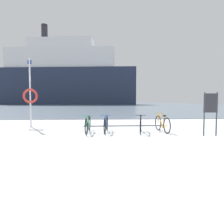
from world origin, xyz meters
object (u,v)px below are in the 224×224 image
bicycle_2 (141,124)px  ferry_ship (65,78)px  bicycle_0 (88,124)px  bicycle_1 (106,124)px  rescue_post (30,94)px  bicycle_3 (162,124)px  info_sign (211,107)px

bicycle_2 → ferry_ship: (-13.97, 62.05, 8.96)m
bicycle_0 → bicycle_1: bicycle_1 is taller
rescue_post → ferry_ship: ferry_ship is taller
bicycle_3 → ferry_ship: bearing=103.6°
bicycle_2 → info_sign: (2.56, -1.02, 0.79)m
bicycle_1 → info_sign: (4.07, -1.21, 0.79)m
bicycle_2 → info_sign: info_sign is taller
rescue_post → bicycle_3: bearing=-17.9°
bicycle_2 → info_sign: size_ratio=0.95×
bicycle_0 → bicycle_3: bicycle_3 is taller
bicycle_3 → bicycle_2: bearing=-175.0°
bicycle_1 → ferry_ship: size_ratio=0.03×
bicycle_2 → rescue_post: bearing=158.3°
bicycle_1 → bicycle_2: 1.53m
bicycle_0 → rescue_post: size_ratio=0.47×
bicycle_0 → bicycle_1: size_ratio=1.01×
rescue_post → ferry_ship: bearing=98.1°
info_sign → rescue_post: (-8.00, 3.19, 0.58)m
info_sign → bicycle_0: bearing=166.8°
bicycle_1 → rescue_post: bearing=153.2°
info_sign → ferry_ship: size_ratio=0.03×
bicycle_3 → ferry_ship: (-14.97, 61.96, 8.95)m
bicycle_3 → info_sign: size_ratio=0.97×
bicycle_0 → bicycle_1: bearing=4.9°
bicycle_2 → bicycle_0: bearing=177.1°
bicycle_2 → info_sign: bearing=-21.8°
bicycle_2 → info_sign: 2.87m
info_sign → rescue_post: bearing=158.2°
ferry_ship → rescue_post: bearing=-81.9°
bicycle_2 → bicycle_3: bicycle_3 is taller
bicycle_3 → info_sign: (1.56, -1.11, 0.79)m
ferry_ship → bicycle_1: bearing=-78.6°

